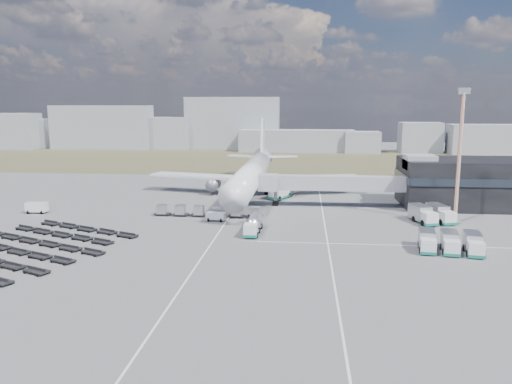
{
  "coord_description": "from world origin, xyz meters",
  "views": [
    {
      "loc": [
        12.16,
        -83.56,
        21.22
      ],
      "look_at": [
        2.63,
        14.28,
        4.0
      ],
      "focal_mm": 35.0,
      "sensor_mm": 36.0,
      "label": 1
    }
  ],
  "objects": [
    {
      "name": "pushback_tug",
      "position": [
        -4.0,
        5.44,
        0.76
      ],
      "size": [
        3.56,
        2.2,
        1.52
      ],
      "primitive_type": "cube",
      "rotation": [
        0.0,
        0.0,
        -0.09
      ],
      "color": "silver",
      "rests_on": "ground"
    },
    {
      "name": "utility_van",
      "position": [
        -40.53,
        8.52,
        1.09
      ],
      "size": [
        4.06,
        1.91,
        2.17
      ],
      "primitive_type": "cube",
      "rotation": [
        0.0,
        0.0,
        0.02
      ],
      "color": "silver",
      "rests_on": "ground"
    },
    {
      "name": "service_trucks_near",
      "position": [
        33.56,
        -10.72,
        1.42
      ],
      "size": [
        9.52,
        7.76,
        2.62
      ],
      "rotation": [
        0.0,
        0.0,
        -0.16
      ],
      "color": "silver",
      "rests_on": "ground"
    },
    {
      "name": "uld_row",
      "position": [
        -6.05,
        8.63,
        1.15
      ],
      "size": [
        21.19,
        2.42,
        1.92
      ],
      "rotation": [
        0.0,
        0.0,
        -0.03
      ],
      "color": "black",
      "rests_on": "ground"
    },
    {
      "name": "skyline",
      "position": [
        -30.69,
        151.24,
        8.63
      ],
      "size": [
        292.66,
        27.6,
        24.87
      ],
      "color": "#8E929B",
      "rests_on": "ground"
    },
    {
      "name": "lane_markings",
      "position": [
        9.77,
        3.0,
        0.01
      ],
      "size": [
        47.12,
        110.0,
        0.01
      ],
      "color": "silver",
      "rests_on": "ground"
    },
    {
      "name": "grass_strip",
      "position": [
        0.0,
        110.0,
        0.01
      ],
      "size": [
        420.0,
        90.0,
        0.01
      ],
      "primitive_type": "cube",
      "color": "#4A422C",
      "rests_on": "ground"
    },
    {
      "name": "catering_truck",
      "position": [
        6.78,
        28.8,
        1.57
      ],
      "size": [
        5.28,
        7.24,
        3.08
      ],
      "rotation": [
        0.0,
        0.0,
        -0.43
      ],
      "color": "silver",
      "rests_on": "ground"
    },
    {
      "name": "baggage_dollies",
      "position": [
        -30.04,
        -15.06,
        0.41
      ],
      "size": [
        32.71,
        33.01,
        0.81
      ],
      "rotation": [
        0.0,
        0.0,
        -0.4
      ],
      "color": "black",
      "rests_on": "ground"
    },
    {
      "name": "floodlight_mast",
      "position": [
        39.57,
        7.83,
        12.11
      ],
      "size": [
        2.31,
        1.87,
        24.16
      ],
      "rotation": [
        0.0,
        0.0,
        0.21
      ],
      "color": "#C5451F",
      "rests_on": "ground"
    },
    {
      "name": "airliner",
      "position": [
        0.0,
        32.38,
        5.29
      ],
      "size": [
        51.59,
        64.53,
        17.62
      ],
      "color": "silver",
      "rests_on": "ground"
    },
    {
      "name": "terminal",
      "position": [
        47.77,
        23.96,
        5.25
      ],
      "size": [
        30.4,
        16.4,
        11.0
      ],
      "color": "black",
      "rests_on": "ground"
    },
    {
      "name": "service_trucks_far",
      "position": [
        35.48,
        8.02,
        1.55
      ],
      "size": [
        7.6,
        8.42,
        2.86
      ],
      "rotation": [
        0.0,
        0.0,
        0.27
      ],
      "color": "silver",
      "rests_on": "ground"
    },
    {
      "name": "ground",
      "position": [
        0.0,
        0.0,
        0.0
      ],
      "size": [
        420.0,
        420.0,
        0.0
      ],
      "primitive_type": "plane",
      "color": "#565659",
      "rests_on": "ground"
    },
    {
      "name": "jet_bridge",
      "position": [
        15.9,
        20.42,
        5.05
      ],
      "size": [
        30.3,
        3.8,
        7.05
      ],
      "color": "#939399",
      "rests_on": "ground"
    },
    {
      "name": "fuel_tanker",
      "position": [
        3.84,
        -2.58,
        1.42
      ],
      "size": [
        2.53,
        8.87,
        2.84
      ],
      "rotation": [
        0.0,
        0.0,
        -0.03
      ],
      "color": "silver",
      "rests_on": "ground"
    }
  ]
}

